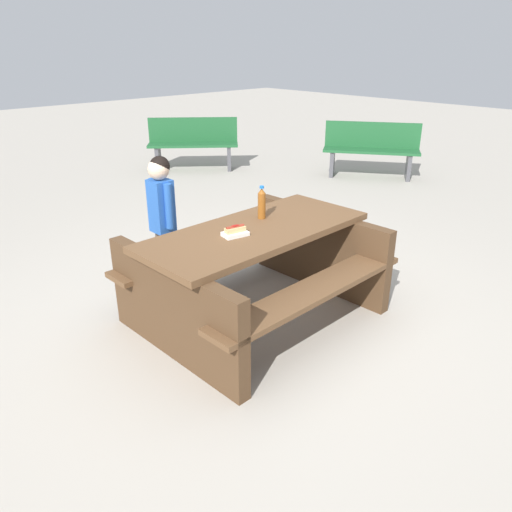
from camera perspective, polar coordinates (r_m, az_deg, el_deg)
The scene contains 7 objects.
ground_plane at distance 4.03m, azimuth -0.00°, elevation -6.86°, with size 30.00×30.00×0.00m, color #ADA599.
picnic_table at distance 3.83m, azimuth -0.00°, elevation -1.10°, with size 1.82×1.42×0.75m.
soda_bottle at distance 3.89m, azimuth 0.66°, elevation 6.05°, with size 0.06×0.06×0.26m.
hotdog_tray at distance 3.56m, azimuth -2.41°, elevation 2.80°, with size 0.20×0.14×0.08m.
child_in_coat at distance 4.28m, azimuth -10.78°, elevation 5.61°, with size 0.19×0.29×1.18m.
park_bench_near at distance 8.34m, azimuth 13.07°, elevation 11.91°, with size 1.18×1.46×0.85m.
park_bench_mid at distance 8.70m, azimuth -7.21°, elevation 12.78°, with size 1.40×1.27×0.85m.
Camera 1 is at (2.41, 2.52, 2.04)m, focal length 34.87 mm.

